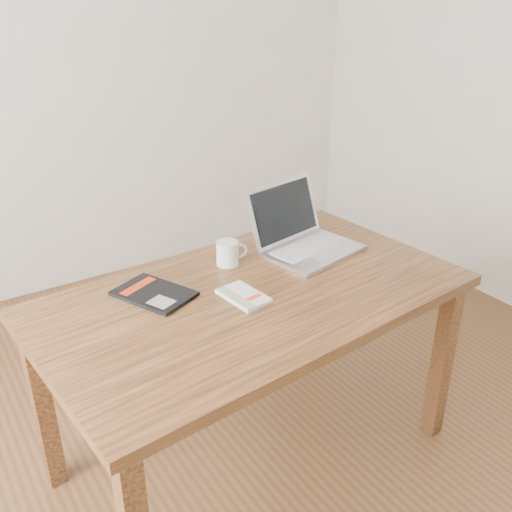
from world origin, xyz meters
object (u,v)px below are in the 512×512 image
white_guidebook (243,296)px  laptop (303,237)px  desk (253,314)px  coffee_mug (228,253)px  black_guidebook (154,293)px

white_guidebook → laptop: laptop is taller
desk → white_guidebook: white_guidebook is taller
coffee_mug → black_guidebook: bearing=-158.7°
white_guidebook → black_guidebook: size_ratio=0.62×
desk → coffee_mug: (0.04, 0.23, 0.14)m
coffee_mug → desk: bearing=-89.3°
black_guidebook → laptop: 0.66m
white_guidebook → laptop: (0.41, 0.21, 0.05)m
black_guidebook → desk: bearing=-52.5°
white_guidebook → black_guidebook: white_guidebook is taller
laptop → coffee_mug: laptop is taller
desk → black_guidebook: size_ratio=4.97×
desk → laptop: (0.36, 0.19, 0.14)m
black_guidebook → coffee_mug: 0.35m
black_guidebook → coffee_mug: (0.34, 0.07, 0.04)m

